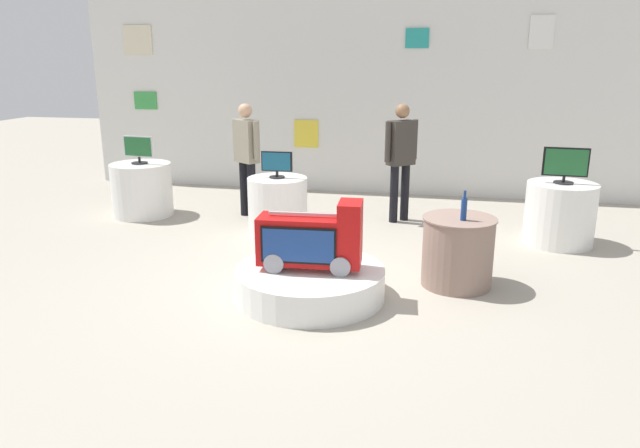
{
  "coord_description": "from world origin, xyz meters",
  "views": [
    {
      "loc": [
        1.28,
        -5.73,
        2.29
      ],
      "look_at": [
        0.11,
        -0.23,
        0.69
      ],
      "focal_mm": 33.06,
      "sensor_mm": 36.0,
      "label": 1
    }
  ],
  "objects_px": {
    "shopper_browsing_rear": "(401,154)",
    "main_display_pedestal": "(310,283)",
    "tv_on_left_rear": "(277,164)",
    "bottle_on_side_table": "(464,208)",
    "novelty_firetruck_tv": "(312,241)",
    "side_table_round": "(458,251)",
    "display_pedestal_right_rear": "(560,214)",
    "tv_on_right_rear": "(566,164)",
    "display_pedestal_left_rear": "(278,207)",
    "shopper_browsing_near_truck": "(247,152)",
    "tv_on_center_rear": "(138,149)",
    "display_pedestal_center_rear": "(142,190)"
  },
  "relations": [
    {
      "from": "display_pedestal_right_rear",
      "to": "tv_on_right_rear",
      "type": "bearing_deg",
      "value": -86.33
    },
    {
      "from": "side_table_round",
      "to": "bottle_on_side_table",
      "type": "xyz_separation_m",
      "value": [
        0.03,
        -0.09,
        0.48
      ]
    },
    {
      "from": "tv_on_center_rear",
      "to": "bottle_on_side_table",
      "type": "relative_size",
      "value": 1.58
    },
    {
      "from": "novelty_firetruck_tv",
      "to": "tv_on_right_rear",
      "type": "relative_size",
      "value": 1.89
    },
    {
      "from": "tv_on_center_rear",
      "to": "display_pedestal_right_rear",
      "type": "bearing_deg",
      "value": -1.91
    },
    {
      "from": "novelty_firetruck_tv",
      "to": "side_table_round",
      "type": "distance_m",
      "value": 1.55
    },
    {
      "from": "display_pedestal_center_rear",
      "to": "tv_on_center_rear",
      "type": "distance_m",
      "value": 0.61
    },
    {
      "from": "display_pedestal_center_rear",
      "to": "bottle_on_side_table",
      "type": "relative_size",
      "value": 2.92
    },
    {
      "from": "display_pedestal_center_rear",
      "to": "shopper_browsing_near_truck",
      "type": "height_order",
      "value": "shopper_browsing_near_truck"
    },
    {
      "from": "bottle_on_side_table",
      "to": "tv_on_left_rear",
      "type": "bearing_deg",
      "value": 148.75
    },
    {
      "from": "display_pedestal_center_rear",
      "to": "shopper_browsing_rear",
      "type": "xyz_separation_m",
      "value": [
        3.78,
        0.46,
        0.59
      ]
    },
    {
      "from": "novelty_firetruck_tv",
      "to": "display_pedestal_center_rear",
      "type": "height_order",
      "value": "novelty_firetruck_tv"
    },
    {
      "from": "main_display_pedestal",
      "to": "display_pedestal_right_rear",
      "type": "distance_m",
      "value": 3.58
    },
    {
      "from": "main_display_pedestal",
      "to": "shopper_browsing_near_truck",
      "type": "relative_size",
      "value": 0.89
    },
    {
      "from": "display_pedestal_left_rear",
      "to": "bottle_on_side_table",
      "type": "distance_m",
      "value": 2.76
    },
    {
      "from": "tv_on_left_rear",
      "to": "tv_on_center_rear",
      "type": "xyz_separation_m",
      "value": [
        -2.27,
        0.6,
        0.03
      ]
    },
    {
      "from": "tv_on_left_rear",
      "to": "shopper_browsing_rear",
      "type": "relative_size",
      "value": 0.24
    },
    {
      "from": "tv_on_right_rear",
      "to": "shopper_browsing_near_truck",
      "type": "distance_m",
      "value": 4.3
    },
    {
      "from": "display_pedestal_left_rear",
      "to": "shopper_browsing_near_truck",
      "type": "height_order",
      "value": "shopper_browsing_near_truck"
    },
    {
      "from": "shopper_browsing_rear",
      "to": "main_display_pedestal",
      "type": "bearing_deg",
      "value": -101.78
    },
    {
      "from": "novelty_firetruck_tv",
      "to": "side_table_round",
      "type": "relative_size",
      "value": 1.36
    },
    {
      "from": "main_display_pedestal",
      "to": "tv_on_left_rear",
      "type": "height_order",
      "value": "tv_on_left_rear"
    },
    {
      "from": "tv_on_left_rear",
      "to": "novelty_firetruck_tv",
      "type": "bearing_deg",
      "value": -65.22
    },
    {
      "from": "tv_on_left_rear",
      "to": "bottle_on_side_table",
      "type": "relative_size",
      "value": 1.34
    },
    {
      "from": "display_pedestal_right_rear",
      "to": "side_table_round",
      "type": "height_order",
      "value": "display_pedestal_right_rear"
    },
    {
      "from": "main_display_pedestal",
      "to": "tv_on_left_rear",
      "type": "xyz_separation_m",
      "value": [
        -0.88,
        1.95,
        0.81
      ]
    },
    {
      "from": "main_display_pedestal",
      "to": "tv_on_center_rear",
      "type": "distance_m",
      "value": 4.14
    },
    {
      "from": "tv_on_center_rear",
      "to": "shopper_browsing_near_truck",
      "type": "xyz_separation_m",
      "value": [
        1.57,
        0.26,
        -0.03
      ]
    },
    {
      "from": "novelty_firetruck_tv",
      "to": "shopper_browsing_near_truck",
      "type": "distance_m",
      "value": 3.26
    },
    {
      "from": "main_display_pedestal",
      "to": "display_pedestal_right_rear",
      "type": "xyz_separation_m",
      "value": [
        2.69,
        2.35,
        0.24
      ]
    },
    {
      "from": "side_table_round",
      "to": "bottle_on_side_table",
      "type": "height_order",
      "value": "bottle_on_side_table"
    },
    {
      "from": "display_pedestal_left_rear",
      "to": "display_pedestal_center_rear",
      "type": "height_order",
      "value": "same"
    },
    {
      "from": "tv_on_center_rear",
      "to": "shopper_browsing_near_truck",
      "type": "height_order",
      "value": "shopper_browsing_near_truck"
    },
    {
      "from": "display_pedestal_left_rear",
      "to": "side_table_round",
      "type": "xyz_separation_m",
      "value": [
        2.3,
        -1.32,
        -0.02
      ]
    },
    {
      "from": "tv_on_left_rear",
      "to": "shopper_browsing_rear",
      "type": "height_order",
      "value": "shopper_browsing_rear"
    },
    {
      "from": "display_pedestal_left_rear",
      "to": "tv_on_right_rear",
      "type": "bearing_deg",
      "value": 6.31
    },
    {
      "from": "display_pedestal_center_rear",
      "to": "display_pedestal_right_rear",
      "type": "xyz_separation_m",
      "value": [
        5.84,
        -0.2,
        0.0
      ]
    },
    {
      "from": "tv_on_center_rear",
      "to": "tv_on_right_rear",
      "type": "xyz_separation_m",
      "value": [
        5.84,
        -0.2,
        0.02
      ]
    },
    {
      "from": "display_pedestal_right_rear",
      "to": "bottle_on_side_table",
      "type": "relative_size",
      "value": 2.82
    },
    {
      "from": "tv_on_center_rear",
      "to": "side_table_round",
      "type": "height_order",
      "value": "tv_on_center_rear"
    },
    {
      "from": "display_pedestal_left_rear",
      "to": "tv_on_left_rear",
      "type": "distance_m",
      "value": 0.57
    },
    {
      "from": "display_pedestal_left_rear",
      "to": "shopper_browsing_rear",
      "type": "xyz_separation_m",
      "value": [
        1.51,
        1.06,
        0.59
      ]
    },
    {
      "from": "display_pedestal_left_rear",
      "to": "shopper_browsing_near_truck",
      "type": "xyz_separation_m",
      "value": [
        -0.7,
        0.85,
        0.58
      ]
    },
    {
      "from": "display_pedestal_left_rear",
      "to": "tv_on_left_rear",
      "type": "relative_size",
      "value": 1.92
    },
    {
      "from": "shopper_browsing_near_truck",
      "to": "display_pedestal_right_rear",
      "type": "bearing_deg",
      "value": -6.08
    },
    {
      "from": "main_display_pedestal",
      "to": "novelty_firetruck_tv",
      "type": "height_order",
      "value": "novelty_firetruck_tv"
    },
    {
      "from": "side_table_round",
      "to": "shopper_browsing_near_truck",
      "type": "distance_m",
      "value": 3.75
    },
    {
      "from": "main_display_pedestal",
      "to": "display_pedestal_right_rear",
      "type": "bearing_deg",
      "value": 41.15
    },
    {
      "from": "bottle_on_side_table",
      "to": "shopper_browsing_rear",
      "type": "xyz_separation_m",
      "value": [
        -0.82,
        2.47,
        0.13
      ]
    },
    {
      "from": "novelty_firetruck_tv",
      "to": "bottle_on_side_table",
      "type": "bearing_deg",
      "value": 20.87
    }
  ]
}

